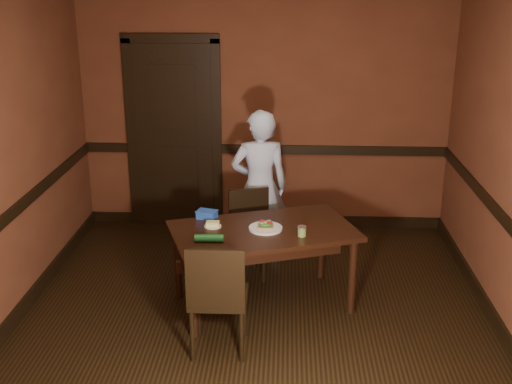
# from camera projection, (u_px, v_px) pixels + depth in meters

# --- Properties ---
(floor) EXTENTS (4.00, 4.50, 0.01)m
(floor) POSITION_uv_depth(u_px,v_px,m) (254.00, 326.00, 5.28)
(floor) COLOR black
(floor) RESTS_ON ground
(wall_back) EXTENTS (4.00, 0.02, 2.70)m
(wall_back) POSITION_uv_depth(u_px,v_px,m) (265.00, 109.00, 6.97)
(wall_back) COLOR brown
(wall_back) RESTS_ON ground
(wall_front) EXTENTS (4.00, 0.02, 2.70)m
(wall_front) POSITION_uv_depth(u_px,v_px,m) (226.00, 325.00, 2.72)
(wall_front) COLOR brown
(wall_front) RESTS_ON ground
(dado_back) EXTENTS (4.00, 0.03, 0.10)m
(dado_back) POSITION_uv_depth(u_px,v_px,m) (264.00, 149.00, 7.10)
(dado_back) COLOR black
(dado_back) RESTS_ON ground
(dado_left) EXTENTS (0.03, 4.50, 0.10)m
(dado_left) POSITION_uv_depth(u_px,v_px,m) (4.00, 220.00, 5.08)
(dado_left) COLOR black
(dado_left) RESTS_ON ground
(baseboard_back) EXTENTS (4.00, 0.03, 0.12)m
(baseboard_back) POSITION_uv_depth(u_px,v_px,m) (264.00, 220.00, 7.37)
(baseboard_back) COLOR black
(baseboard_back) RESTS_ON ground
(baseboard_left) EXTENTS (0.03, 4.50, 0.12)m
(baseboard_left) POSITION_uv_depth(u_px,v_px,m) (17.00, 314.00, 5.36)
(baseboard_left) COLOR black
(baseboard_left) RESTS_ON ground
(baseboard_right) EXTENTS (0.03, 4.50, 0.12)m
(baseboard_right) POSITION_uv_depth(u_px,v_px,m) (499.00, 326.00, 5.17)
(baseboard_right) COLOR black
(baseboard_right) RESTS_ON ground
(door) EXTENTS (1.05, 0.07, 2.20)m
(door) POSITION_uv_depth(u_px,v_px,m) (174.00, 132.00, 7.07)
(door) COLOR black
(door) RESTS_ON ground
(dining_table) EXTENTS (1.72, 1.31, 0.71)m
(dining_table) POSITION_uv_depth(u_px,v_px,m) (263.00, 267.00, 5.52)
(dining_table) COLOR black
(dining_table) RESTS_ON floor
(chair_far) EXTENTS (0.49, 0.49, 0.83)m
(chair_far) POSITION_uv_depth(u_px,v_px,m) (242.00, 236.00, 6.01)
(chair_far) COLOR black
(chair_far) RESTS_ON floor
(chair_near) EXTENTS (0.43, 0.43, 0.92)m
(chair_near) POSITION_uv_depth(u_px,v_px,m) (219.00, 295.00, 4.84)
(chair_near) COLOR black
(chair_near) RESTS_ON floor
(person) EXTENTS (0.61, 0.45, 1.54)m
(person) POSITION_uv_depth(u_px,v_px,m) (260.00, 187.00, 6.27)
(person) COLOR silver
(person) RESTS_ON floor
(sandwich_plate) EXTENTS (0.28, 0.28, 0.07)m
(sandwich_plate) POSITION_uv_depth(u_px,v_px,m) (266.00, 227.00, 5.39)
(sandwich_plate) COLOR silver
(sandwich_plate) RESTS_ON dining_table
(sauce_jar) EXTENTS (0.07, 0.07, 0.09)m
(sauce_jar) POSITION_uv_depth(u_px,v_px,m) (302.00, 231.00, 5.24)
(sauce_jar) COLOR olive
(sauce_jar) RESTS_ON dining_table
(cheese_saucer) EXTENTS (0.15, 0.15, 0.05)m
(cheese_saucer) POSITION_uv_depth(u_px,v_px,m) (213.00, 225.00, 5.44)
(cheese_saucer) COLOR silver
(cheese_saucer) RESTS_ON dining_table
(food_tub) EXTENTS (0.20, 0.16, 0.07)m
(food_tub) POSITION_uv_depth(u_px,v_px,m) (207.00, 214.00, 5.62)
(food_tub) COLOR blue
(food_tub) RESTS_ON dining_table
(wrapped_veg) EXTENTS (0.23, 0.07, 0.06)m
(wrapped_veg) POSITION_uv_depth(u_px,v_px,m) (209.00, 238.00, 5.13)
(wrapped_veg) COLOR #134117
(wrapped_veg) RESTS_ON dining_table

